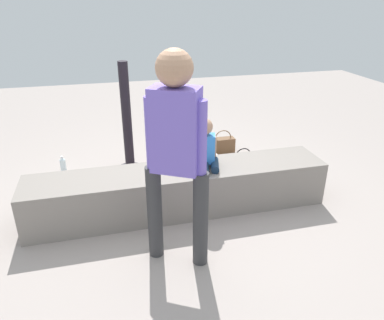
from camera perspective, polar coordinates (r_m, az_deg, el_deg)
The scene contains 11 objects.
ground_plane at distance 3.76m, azimuth -1.90°, elevation -7.62°, with size 12.00×12.00×0.00m, color #A1958E.
concrete_ledge at distance 3.64m, azimuth -1.95°, elevation -4.66°, with size 2.91×0.51×0.44m, color gray.
child_seated at distance 3.53m, azimuth 2.04°, elevation 2.17°, with size 0.29×0.34×0.48m.
adult_standing at distance 2.63m, azimuth -2.51°, elevation 2.46°, with size 0.45×0.35×1.68m.
cake_plate at distance 3.56m, azimuth -2.51°, elevation -0.98°, with size 0.22×0.22×0.07m.
gift_bag at distance 4.52m, azimuth -4.41°, elevation 0.64°, with size 0.22×0.09×0.38m.
railing_post at distance 4.37m, azimuth -9.90°, elevation 4.33°, with size 0.36×0.36×1.32m.
water_bottle_near_gift at distance 4.73m, azimuth -19.31°, elevation -0.69°, with size 0.07×0.07×0.21m.
cake_box_white at distance 4.73m, azimuth 1.88°, elevation 0.53°, with size 0.27×0.28×0.15m, color white.
handbag_black_leather at distance 4.48m, azimuth 7.84°, elevation -0.56°, with size 0.27×0.13×0.32m.
handbag_brown_canvas at distance 5.03m, azimuth 4.78°, elevation 2.36°, with size 0.31×0.13×0.32m.
Camera 1 is at (-0.67, -3.11, 2.00)m, focal length 34.50 mm.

